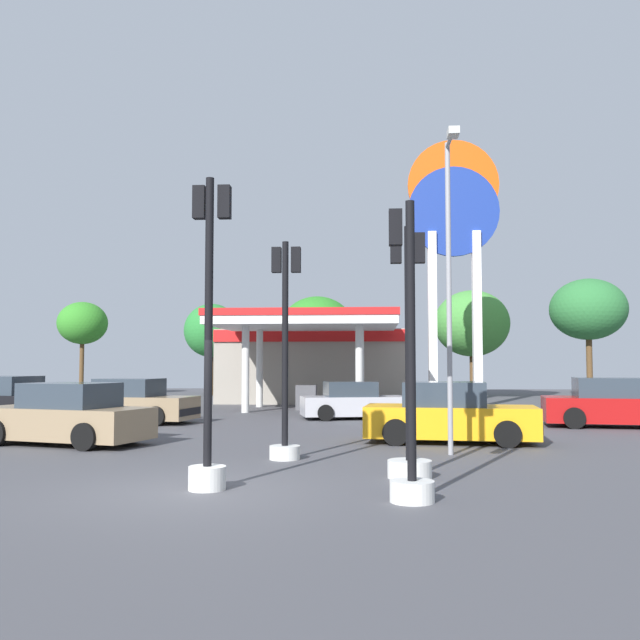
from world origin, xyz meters
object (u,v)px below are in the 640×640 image
object	(u,v)px
car_1	(614,405)
corner_streetlamp	(450,265)
tree_1	(212,331)
tree_2	(317,328)
tree_4	(588,310)
car_3	(0,401)
station_pole_sign	(454,234)
car_5	(133,403)
car_0	(449,415)
traffic_signal_0	(209,369)
car_2	(353,402)
traffic_signal_3	(409,398)
tree_3	(472,324)
car_4	(66,416)
tree_0	(83,324)
traffic_signal_1	(285,374)
traffic_signal_2	(410,409)

from	to	relation	value
car_1	corner_streetlamp	size ratio (longest dim) A/B	0.65
tree_1	corner_streetlamp	size ratio (longest dim) A/B	0.81
tree_2	tree_4	world-z (taller)	tree_4
car_3	tree_4	xyz separation A→B (m)	(26.32, 19.28, 4.58)
station_pole_sign	car_5	distance (m)	17.64
car_1	station_pole_sign	bearing A→B (deg)	110.85
car_5	car_0	bearing A→B (deg)	-26.83
traffic_signal_0	car_3	bearing A→B (deg)	130.08
car_2	traffic_signal_0	size ratio (longest dim) A/B	0.79
traffic_signal_3	tree_3	size ratio (longest dim) A/B	0.69
station_pole_sign	traffic_signal_3	world-z (taller)	station_pole_sign
car_1	tree_3	bearing A→B (deg)	94.21
station_pole_sign	car_4	size ratio (longest dim) A/B	2.72
tree_1	corner_streetlamp	world-z (taller)	corner_streetlamp
tree_2	tree_0	bearing A→B (deg)	-175.17
car_1	car_4	size ratio (longest dim) A/B	0.99
car_0	tree_3	world-z (taller)	tree_3
car_0	tree_2	distance (m)	26.77
traffic_signal_0	tree_4	size ratio (longest dim) A/B	0.73
tree_4	traffic_signal_1	bearing A→B (deg)	-118.17
traffic_signal_3	tree_4	world-z (taller)	tree_4
car_5	tree_0	distance (m)	22.23
car_0	car_4	size ratio (longest dim) A/B	0.97
car_1	traffic_signal_0	size ratio (longest dim) A/B	0.90
car_1	car_5	size ratio (longest dim) A/B	1.03
car_0	traffic_signal_3	world-z (taller)	traffic_signal_3
traffic_signal_0	traffic_signal_1	distance (m)	3.83
station_pole_sign	tree_4	world-z (taller)	station_pole_sign
car_2	tree_1	world-z (taller)	tree_1
car_0	car_3	xyz separation A→B (m)	(-15.27, 5.27, 0.01)
tree_1	car_3	bearing A→B (deg)	-98.01
traffic_signal_3	tree_0	bearing A→B (deg)	122.30
car_5	tree_4	distance (m)	29.23
car_3	tree_3	distance (m)	28.99
car_5	tree_2	xyz separation A→B (m)	(4.88, 20.66, 3.61)
traffic_signal_0	tree_2	xyz separation A→B (m)	(-0.78, 33.13, 2.31)
car_2	corner_streetlamp	bearing A→B (deg)	-76.24
traffic_signal_3	tree_3	xyz separation A→B (m)	(5.66, 32.04, 3.13)
traffic_signal_1	corner_streetlamp	xyz separation A→B (m)	(3.71, 0.79, 2.48)
traffic_signal_3	car_2	bearing A→B (deg)	95.99
tree_3	traffic_signal_3	bearing A→B (deg)	-100.02
traffic_signal_2	traffic_signal_3	size ratio (longest dim) A/B	0.99
car_1	tree_3	distance (m)	21.80
station_pole_sign	car_4	world-z (taller)	station_pole_sign
car_4	traffic_signal_2	bearing A→B (deg)	-38.72
car_2	traffic_signal_2	bearing A→B (deg)	-85.26
traffic_signal_3	tree_0	distance (m)	36.11
car_4	tree_0	bearing A→B (deg)	112.34
car_4	traffic_signal_3	distance (m)	9.78
car_3	corner_streetlamp	size ratio (longest dim) A/B	0.67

